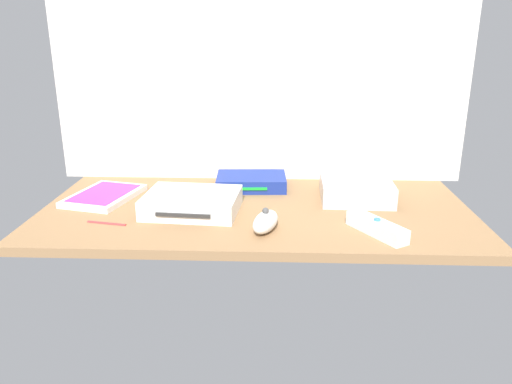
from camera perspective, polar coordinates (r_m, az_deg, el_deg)
name	(u,v)px	position (r cm, az deg, el deg)	size (l,w,h in cm)	color
ground_plane	(256,212)	(116.58, 0.00, -2.33)	(100.00, 48.00, 2.00)	#936D47
back_wall	(260,61)	(133.90, 0.45, 14.85)	(110.00, 1.20, 64.00)	silver
game_console	(192,203)	(114.30, -7.36, -1.21)	(22.21, 17.77, 4.40)	white
mini_computer	(356,188)	(124.39, 11.43, 0.41)	(17.53, 17.53, 5.30)	silver
game_case	(104,196)	(128.15, -17.07, -0.40)	(17.75, 21.70, 1.56)	white
network_router	(251,182)	(130.49, -0.55, 1.20)	(18.53, 12.99, 3.40)	navy
remote_wand	(377,227)	(104.34, 13.71, -3.96)	(11.04, 14.39, 3.40)	white
remote_nunchuk	(265,222)	(102.85, 1.10, -3.42)	(7.16, 10.85, 5.10)	white
stylus_pen	(107,222)	(111.75, -16.83, -3.36)	(0.70, 0.70, 9.00)	red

